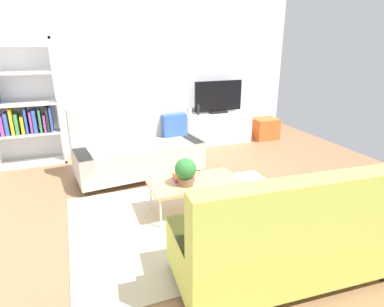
% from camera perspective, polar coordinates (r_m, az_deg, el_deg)
% --- Properties ---
extents(ground_plane, '(7.68, 7.68, 0.00)m').
position_cam_1_polar(ground_plane, '(4.18, -1.09, -9.99)').
color(ground_plane, '#936B47').
extents(wall_far, '(6.40, 0.12, 2.90)m').
position_cam_1_polar(wall_far, '(6.38, -9.96, 13.76)').
color(wall_far, silver).
rests_on(wall_far, ground_plane).
extents(area_rug, '(2.90, 2.20, 0.01)m').
position_cam_1_polar(area_rug, '(3.98, 0.80, -11.54)').
color(area_rug, beige).
rests_on(area_rug, ground_plane).
extents(couch_beige, '(1.98, 1.04, 1.10)m').
position_cam_1_polar(couch_beige, '(5.14, -9.43, 0.89)').
color(couch_beige, '#B2ADA3').
rests_on(couch_beige, ground_plane).
extents(couch_green, '(1.95, 0.96, 1.10)m').
position_cam_1_polar(couch_green, '(2.99, 15.89, -14.03)').
color(couch_green, '#C1CC51').
rests_on(couch_green, ground_plane).
extents(coffee_table, '(1.10, 0.56, 0.42)m').
position_cam_1_polar(coffee_table, '(3.98, 0.44, -5.24)').
color(coffee_table, tan).
rests_on(coffee_table, ground_plane).
extents(tv_console, '(1.40, 0.44, 0.64)m').
position_cam_1_polar(tv_console, '(6.75, 4.42, 4.53)').
color(tv_console, silver).
rests_on(tv_console, ground_plane).
extents(tv, '(1.00, 0.20, 0.64)m').
position_cam_1_polar(tv, '(6.59, 4.64, 9.79)').
color(tv, black).
rests_on(tv, tv_console).
extents(bookshelf, '(1.10, 0.36, 2.10)m').
position_cam_1_polar(bookshelf, '(6.06, -27.60, 6.91)').
color(bookshelf, white).
rests_on(bookshelf, ground_plane).
extents(storage_trunk, '(0.52, 0.40, 0.44)m').
position_cam_1_polar(storage_trunk, '(7.22, 12.71, 4.27)').
color(storage_trunk, orange).
rests_on(storage_trunk, ground_plane).
extents(potted_plant, '(0.25, 0.25, 0.33)m').
position_cam_1_polar(potted_plant, '(3.81, -1.14, -3.09)').
color(potted_plant, brown).
rests_on(potted_plant, coffee_table).
extents(table_book_0, '(0.26, 0.21, 0.04)m').
position_cam_1_polar(table_book_0, '(4.01, -1.48, -4.33)').
color(table_book_0, purple).
rests_on(table_book_0, coffee_table).
extents(table_book_1, '(0.24, 0.18, 0.04)m').
position_cam_1_polar(table_book_1, '(4.00, -1.48, -3.84)').
color(table_book_1, orange).
rests_on(table_book_1, table_book_0).
extents(vase_0, '(0.08, 0.08, 0.12)m').
position_cam_1_polar(vase_0, '(6.48, -0.37, 7.44)').
color(vase_0, silver).
rests_on(vase_0, tv_console).
extents(bottle_0, '(0.05, 0.05, 0.21)m').
position_cam_1_polar(bottle_0, '(6.44, 1.09, 7.73)').
color(bottle_0, '#262626').
rests_on(bottle_0, tv_console).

